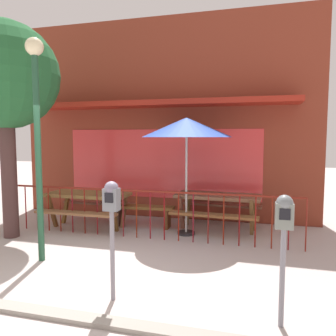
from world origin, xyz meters
TOP-DOWN VIEW (x-y plane):
  - ground at (0.00, 0.00)m, footprint 40.00×40.00m
  - pub_storefront at (0.00, 4.18)m, footprint 7.50×1.28m
  - patio_fence_front at (0.00, 2.17)m, footprint 6.32×0.04m
  - picnic_table_left at (-1.31, 2.63)m, footprint 1.80×1.36m
  - picnic_table_right at (1.50, 3.17)m, footprint 1.88×1.47m
  - patio_umbrella at (0.91, 2.66)m, footprint 1.83×1.83m
  - patio_bench at (-0.14, 2.97)m, footprint 1.41×0.39m
  - parking_meter_near at (0.61, -0.31)m, footprint 0.18×0.17m
  - parking_meter_far at (2.57, -0.39)m, footprint 0.18×0.17m
  - street_tree at (-2.46, 1.58)m, footprint 2.07×2.07m
  - street_lamp at (-1.07, 0.61)m, footprint 0.28×0.28m
  - curb_edge at (0.00, -0.83)m, footprint 10.50×0.20m

SIDE VIEW (x-z plane):
  - ground at x=0.00m, z-range 0.00..0.00m
  - curb_edge at x=0.00m, z-range -0.06..0.06m
  - patio_bench at x=-0.14m, z-range 0.11..0.59m
  - picnic_table_left at x=-1.31m, z-range 0.21..1.01m
  - picnic_table_right at x=1.50m, z-range 0.21..1.01m
  - patio_fence_front at x=0.00m, z-range 0.18..1.15m
  - parking_meter_far at x=2.57m, z-range 0.39..1.80m
  - parking_meter_near at x=0.61m, z-range 0.40..1.88m
  - patio_umbrella at x=0.91m, z-range 0.99..3.39m
  - street_lamp at x=-1.07m, z-range 0.57..4.10m
  - pub_storefront at x=0.00m, z-range -0.01..4.90m
  - street_tree at x=-2.46m, z-range 1.03..5.27m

